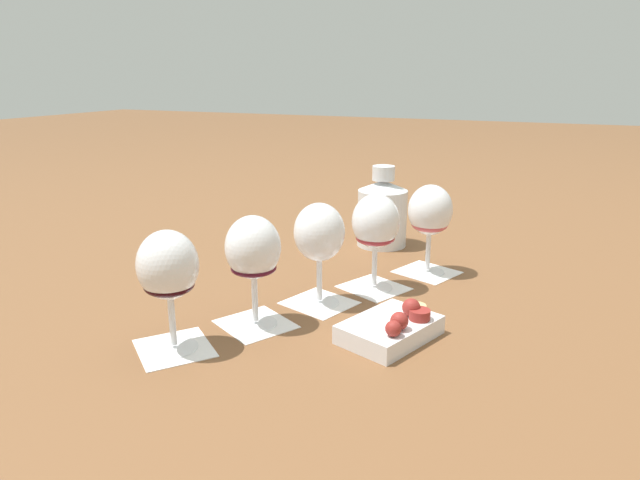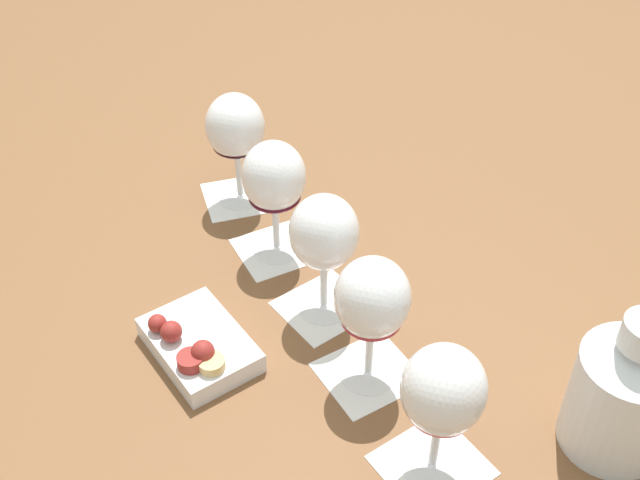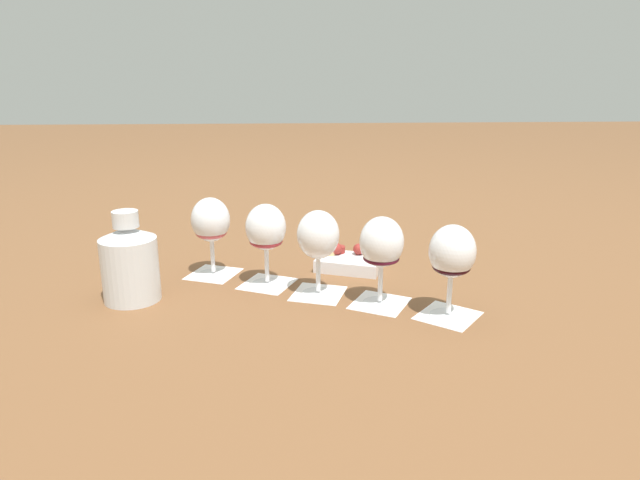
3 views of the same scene
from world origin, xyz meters
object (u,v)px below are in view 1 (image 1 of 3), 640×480
(wine_glass_0, at_px, (430,214))
(snack_dish, at_px, (393,327))
(wine_glass_2, at_px, (320,237))
(wine_glass_4, at_px, (168,271))
(wine_glass_3, at_px, (253,252))
(ceramic_vase, at_px, (382,211))
(wine_glass_1, at_px, (376,226))

(wine_glass_0, distance_m, snack_dish, 0.32)
(wine_glass_2, distance_m, wine_glass_4, 0.27)
(wine_glass_3, distance_m, snack_dish, 0.24)
(wine_glass_4, relative_size, snack_dish, 1.02)
(wine_glass_0, bearing_deg, ceramic_vase, -135.71)
(wine_glass_2, relative_size, ceramic_vase, 0.95)
(wine_glass_2, distance_m, wine_glass_3, 0.13)
(wine_glass_0, relative_size, wine_glass_1, 1.00)
(wine_glass_1, distance_m, snack_dish, 0.23)
(wine_glass_2, relative_size, snack_dish, 1.02)
(ceramic_vase, bearing_deg, wine_glass_2, 1.19)
(wine_glass_0, relative_size, wine_glass_4, 1.00)
(wine_glass_0, height_order, ceramic_vase, ceramic_vase)
(wine_glass_2, bearing_deg, ceramic_vase, -178.81)
(wine_glass_2, xyz_separation_m, snack_dish, (0.08, 0.15, -0.10))
(wine_glass_2, height_order, wine_glass_4, same)
(wine_glass_4, distance_m, ceramic_vase, 0.62)
(wine_glass_0, xyz_separation_m, wine_glass_2, (0.23, -0.13, 0.00))
(ceramic_vase, bearing_deg, snack_dish, 19.53)
(wine_glass_3, xyz_separation_m, snack_dish, (-0.04, 0.21, -0.10))
(wine_glass_2, height_order, wine_glass_3, same)
(wine_glass_4, height_order, ceramic_vase, ceramic_vase)
(wine_glass_4, bearing_deg, ceramic_vase, 169.07)
(wine_glass_0, height_order, snack_dish, wine_glass_0)
(wine_glass_1, xyz_separation_m, wine_glass_3, (0.22, -0.12, 0.00))
(snack_dish, bearing_deg, wine_glass_1, -154.09)
(wine_glass_3, bearing_deg, wine_glass_4, -29.41)
(wine_glass_0, bearing_deg, wine_glass_2, -29.95)
(wine_glass_3, relative_size, snack_dish, 1.02)
(ceramic_vase, bearing_deg, wine_glass_1, 14.75)
(wine_glass_1, relative_size, wine_glass_3, 1.00)
(wine_glass_4, relative_size, ceramic_vase, 0.95)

